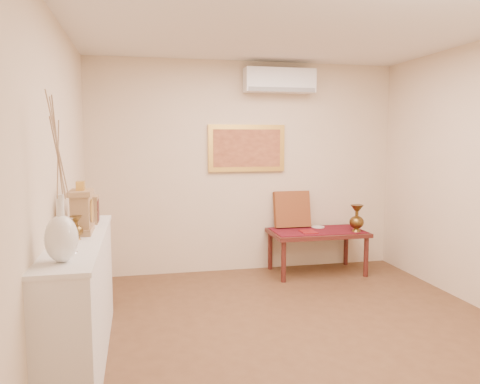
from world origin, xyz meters
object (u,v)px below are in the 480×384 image
object	(u,v)px
brass_urn_tall	(357,215)
wooden_chest	(89,210)
low_table	(317,236)
mantel_clock	(82,211)
white_vase	(59,176)
display_ledge	(81,300)

from	to	relation	value
brass_urn_tall	wooden_chest	bearing A→B (deg)	-160.29
brass_urn_tall	low_table	xyz separation A→B (m)	(-0.45, 0.18, -0.28)
brass_urn_tall	mantel_clock	distance (m)	3.49
white_vase	mantel_clock	world-z (taller)	white_vase
display_ledge	white_vase	bearing A→B (deg)	-90.60
mantel_clock	wooden_chest	world-z (taller)	mantel_clock
display_ledge	mantel_clock	bearing A→B (deg)	86.17
brass_urn_tall	display_ledge	size ratio (longest dim) A/B	0.20
mantel_clock	low_table	size ratio (longest dim) A/B	0.34
wooden_chest	white_vase	bearing A→B (deg)	-91.42
mantel_clock	wooden_chest	size ratio (longest dim) A/B	1.68
display_ledge	low_table	bearing A→B (deg)	35.10
brass_urn_tall	low_table	distance (m)	0.56
white_vase	wooden_chest	xyz separation A→B (m)	(0.03, 1.32, -0.40)
brass_urn_tall	display_ledge	bearing A→B (deg)	-151.49
wooden_chest	low_table	size ratio (longest dim) A/B	0.20
mantel_clock	display_ledge	bearing A→B (deg)	-93.83
low_table	wooden_chest	bearing A→B (deg)	-154.00
display_ledge	mantel_clock	distance (m)	0.68
mantel_clock	low_table	xyz separation A→B (m)	(2.66, 1.71, -0.67)
white_vase	brass_urn_tall	xyz separation A→B (m)	(3.13, 2.43, -0.73)
white_vase	mantel_clock	distance (m)	0.97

